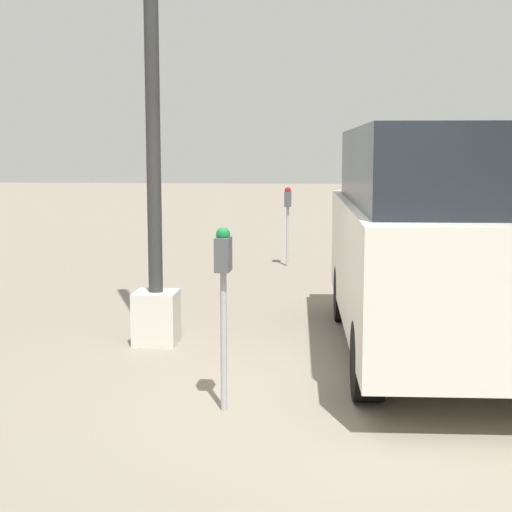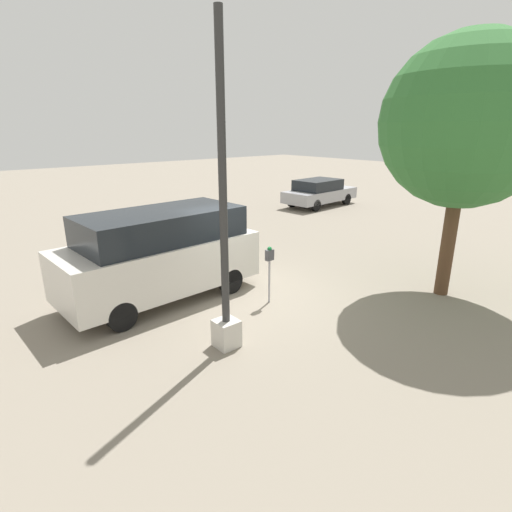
{
  "view_description": "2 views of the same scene",
  "coord_description": "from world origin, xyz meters",
  "px_view_note": "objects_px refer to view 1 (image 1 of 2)",
  "views": [
    {
      "loc": [
        -6.0,
        -0.32,
        2.01
      ],
      "look_at": [
        0.04,
        0.27,
        1.19
      ],
      "focal_mm": 55.0,
      "sensor_mm": 36.0,
      "label": 1
    },
    {
      "loc": [
        5.9,
        7.15,
        4.1
      ],
      "look_at": [
        -0.28,
        -0.13,
        1.02
      ],
      "focal_mm": 28.0,
      "sensor_mm": 36.0,
      "label": 2
    }
  ],
  "objects_px": {
    "parking_meter_near": "(223,276)",
    "parked_van": "(449,236)",
    "parking_meter_far": "(288,208)",
    "lamp_post": "(154,169)"
  },
  "relations": [
    {
      "from": "parking_meter_near",
      "to": "lamp_post",
      "type": "distance_m",
      "value": 2.37
    },
    {
      "from": "parking_meter_far",
      "to": "parked_van",
      "type": "bearing_deg",
      "value": -160.49
    },
    {
      "from": "parking_meter_near",
      "to": "parked_van",
      "type": "distance_m",
      "value": 2.68
    },
    {
      "from": "lamp_post",
      "to": "parking_meter_near",
      "type": "bearing_deg",
      "value": -153.91
    },
    {
      "from": "parking_meter_near",
      "to": "parking_meter_far",
      "type": "distance_m",
      "value": 7.61
    },
    {
      "from": "lamp_post",
      "to": "parked_van",
      "type": "height_order",
      "value": "lamp_post"
    },
    {
      "from": "parking_meter_near",
      "to": "parked_van",
      "type": "relative_size",
      "value": 0.29
    },
    {
      "from": "parking_meter_far",
      "to": "parked_van",
      "type": "relative_size",
      "value": 0.28
    },
    {
      "from": "parking_meter_near",
      "to": "parking_meter_far",
      "type": "height_order",
      "value": "parking_meter_near"
    },
    {
      "from": "parking_meter_far",
      "to": "lamp_post",
      "type": "relative_size",
      "value": 0.23
    }
  ]
}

